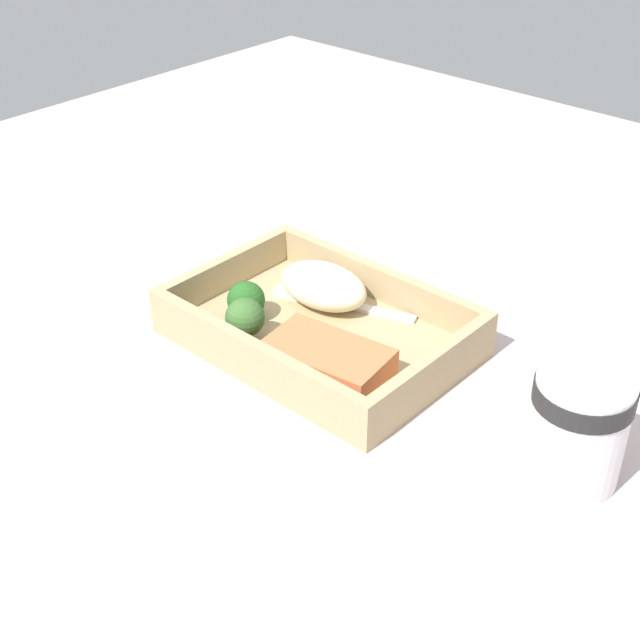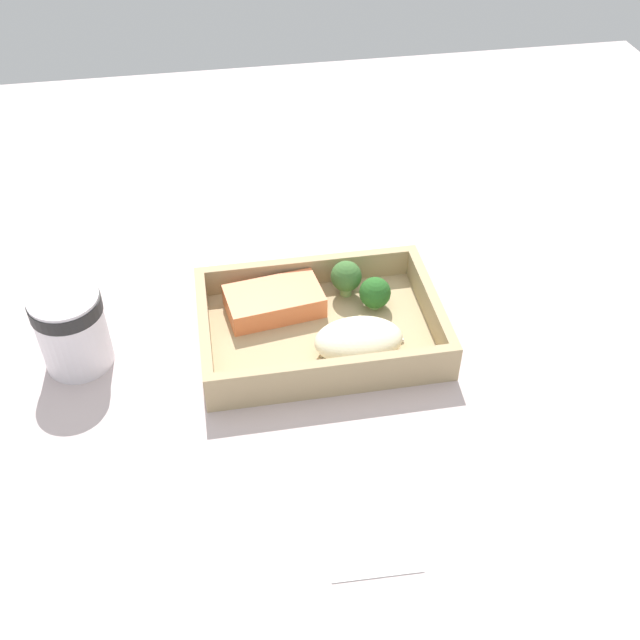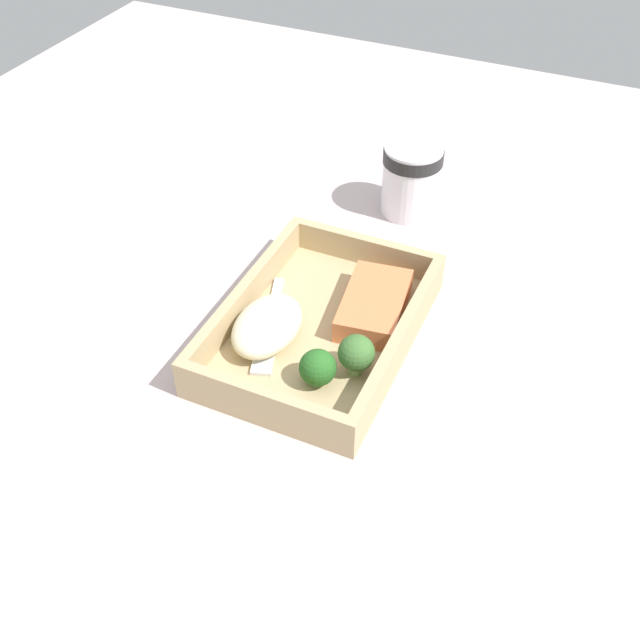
% 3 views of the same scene
% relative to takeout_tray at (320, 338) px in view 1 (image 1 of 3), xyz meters
% --- Properties ---
extents(ground_plane, '(1.60, 1.60, 0.02)m').
position_rel_takeout_tray_xyz_m(ground_plane, '(0.00, 0.00, -0.02)').
color(ground_plane, '#C0ADAD').
extents(takeout_tray, '(0.28, 0.20, 0.01)m').
position_rel_takeout_tray_xyz_m(takeout_tray, '(0.00, 0.00, 0.00)').
color(takeout_tray, tan).
rests_on(takeout_tray, ground_plane).
extents(tray_rim, '(0.28, 0.20, 0.04)m').
position_rel_takeout_tray_xyz_m(tray_rim, '(0.00, 0.00, 0.02)').
color(tray_rim, tan).
rests_on(tray_rim, takeout_tray).
extents(salmon_fillet, '(0.12, 0.08, 0.03)m').
position_rel_takeout_tray_xyz_m(salmon_fillet, '(-0.05, 0.04, 0.02)').
color(salmon_fillet, '#E37647').
rests_on(salmon_fillet, takeout_tray).
extents(mashed_potatoes, '(0.10, 0.07, 0.04)m').
position_rel_takeout_tray_xyz_m(mashed_potatoes, '(0.04, -0.05, 0.03)').
color(mashed_potatoes, '#EFE6BD').
rests_on(mashed_potatoes, takeout_tray).
extents(broccoli_floret_1, '(0.04, 0.04, 0.04)m').
position_rel_takeout_tray_xyz_m(broccoli_floret_1, '(0.07, 0.03, 0.03)').
color(broccoli_floret_1, '#75A257').
rests_on(broccoli_floret_1, takeout_tray).
extents(broccoli_floret_2, '(0.04, 0.04, 0.05)m').
position_rel_takeout_tray_xyz_m(broccoli_floret_2, '(0.04, 0.06, 0.03)').
color(broccoli_floret_2, '#80AC66').
rests_on(broccoli_floret_2, takeout_tray).
extents(fork, '(0.15, 0.07, 0.00)m').
position_rel_takeout_tray_xyz_m(fork, '(0.03, -0.05, 0.01)').
color(fork, silver).
rests_on(fork, takeout_tray).
extents(paper_cup, '(0.08, 0.08, 0.10)m').
position_rel_takeout_tray_xyz_m(paper_cup, '(-0.28, 0.01, 0.05)').
color(paper_cup, white).
rests_on(paper_cup, ground_plane).
extents(receipt_slip, '(0.09, 0.15, 0.00)m').
position_rel_takeout_tray_xyz_m(receipt_slip, '(-0.00, -0.25, -0.00)').
color(receipt_slip, white).
rests_on(receipt_slip, ground_plane).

